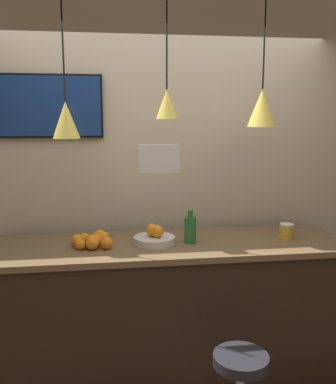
% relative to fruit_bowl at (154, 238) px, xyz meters
% --- Properties ---
extents(back_wall, '(8.00, 0.06, 2.90)m').
position_rel_fruit_bowl_xyz_m(back_wall, '(0.09, 0.48, 0.34)').
color(back_wall, beige).
rests_on(back_wall, ground_plane).
extents(service_counter, '(2.41, 0.70, 1.07)m').
position_rel_fruit_bowl_xyz_m(service_counter, '(0.09, 0.02, -0.58)').
color(service_counter, black).
rests_on(service_counter, ground_plane).
extents(fruit_bowl, '(0.28, 0.28, 0.14)m').
position_rel_fruit_bowl_xyz_m(fruit_bowl, '(0.00, 0.00, 0.00)').
color(fruit_bowl, beige).
rests_on(fruit_bowl, service_counter).
extents(orange_pile, '(0.27, 0.26, 0.09)m').
position_rel_fruit_bowl_xyz_m(orange_pile, '(-0.41, 0.01, -0.00)').
color(orange_pile, orange).
rests_on(orange_pile, service_counter).
extents(juice_bottle, '(0.08, 0.08, 0.23)m').
position_rel_fruit_bowl_xyz_m(juice_bottle, '(0.24, -0.00, 0.05)').
color(juice_bottle, '#286B33').
rests_on(juice_bottle, service_counter).
extents(spread_jar, '(0.10, 0.10, 0.11)m').
position_rel_fruit_bowl_xyz_m(spread_jar, '(0.93, -0.00, 0.01)').
color(spread_jar, gold).
rests_on(spread_jar, service_counter).
extents(pendant_lamp_left, '(0.18, 0.18, 1.03)m').
position_rel_fruit_bowl_xyz_m(pendant_lamp_left, '(-0.56, 0.08, 0.79)').
color(pendant_lamp_left, black).
extents(pendant_lamp_middle, '(0.14, 0.14, 0.90)m').
position_rel_fruit_bowl_xyz_m(pendant_lamp_middle, '(0.09, 0.08, 0.89)').
color(pendant_lamp_middle, black).
extents(pendant_lamp_right, '(0.20, 0.20, 0.96)m').
position_rel_fruit_bowl_xyz_m(pendant_lamp_right, '(0.75, 0.08, 0.86)').
color(pendant_lamp_right, black).
extents(mounted_tv, '(0.77, 0.04, 0.45)m').
position_rel_fruit_bowl_xyz_m(mounted_tv, '(-0.71, 0.43, 0.87)').
color(mounted_tv, black).
extents(hanging_menu_board, '(0.24, 0.01, 0.17)m').
position_rel_fruit_bowl_xyz_m(hanging_menu_board, '(0.00, -0.25, 0.56)').
color(hanging_menu_board, white).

